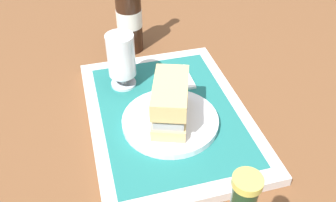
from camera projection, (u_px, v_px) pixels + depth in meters
ground_plane at (168, 119)px, 0.77m from camera, size 3.00×3.00×0.00m
tray at (168, 116)px, 0.76m from camera, size 0.44×0.32×0.02m
placemat at (168, 112)px, 0.75m from camera, size 0.38×0.27×0.00m
plate at (170, 121)px, 0.72m from camera, size 0.19×0.19×0.01m
sandwich at (170, 100)px, 0.69m from camera, size 0.14×0.10×0.08m
beer_glass at (121, 59)px, 0.78m from camera, size 0.06×0.06×0.12m
napkin_folded at (176, 78)px, 0.84m from camera, size 0.09×0.07×0.01m
beer_bottle at (129, 13)px, 0.92m from camera, size 0.07×0.07×0.27m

